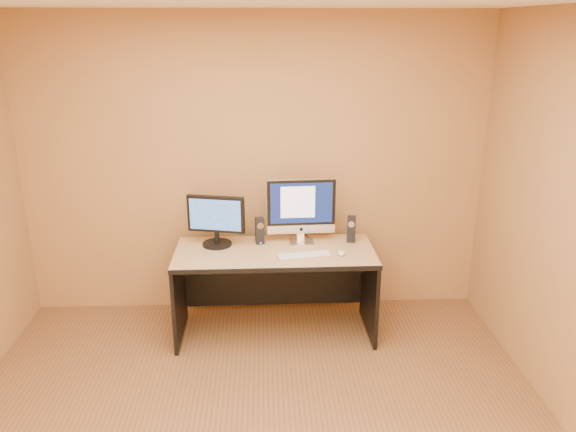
# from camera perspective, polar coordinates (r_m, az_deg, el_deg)

# --- Properties ---
(walls) EXTENTS (4.00, 4.00, 2.60)m
(walls) POSITION_cam_1_polar(r_m,az_deg,el_deg) (2.97, -3.85, -4.41)
(walls) COLOR #9F6C40
(walls) RESTS_ON ground
(desk) EXTENTS (1.62, 0.72, 0.74)m
(desk) POSITION_cam_1_polar(r_m,az_deg,el_deg) (4.69, -1.32, -7.77)
(desk) COLOR tan
(desk) RESTS_ON ground
(imac) EXTENTS (0.58, 0.24, 0.55)m
(imac) POSITION_cam_1_polar(r_m,az_deg,el_deg) (4.62, 1.38, 0.51)
(imac) COLOR silver
(imac) RESTS_ON desk
(second_monitor) EXTENTS (0.52, 0.34, 0.42)m
(second_monitor) POSITION_cam_1_polar(r_m,az_deg,el_deg) (4.61, -7.30, -0.51)
(second_monitor) COLOR black
(second_monitor) RESTS_ON desk
(speaker_left) EXTENTS (0.08, 0.08, 0.22)m
(speaker_left) POSITION_cam_1_polar(r_m,az_deg,el_deg) (4.66, -2.89, -1.50)
(speaker_left) COLOR black
(speaker_left) RESTS_ON desk
(speaker_right) EXTENTS (0.08, 0.08, 0.22)m
(speaker_right) POSITION_cam_1_polar(r_m,az_deg,el_deg) (4.72, 6.46, -1.33)
(speaker_right) COLOR black
(speaker_right) RESTS_ON desk
(keyboard) EXTENTS (0.45, 0.19, 0.02)m
(keyboard) POSITION_cam_1_polar(r_m,az_deg,el_deg) (4.43, 1.64, -4.01)
(keyboard) COLOR silver
(keyboard) RESTS_ON desk
(mouse) EXTENTS (0.08, 0.11, 0.04)m
(mouse) POSITION_cam_1_polar(r_m,az_deg,el_deg) (4.47, 5.45, -3.73)
(mouse) COLOR silver
(mouse) RESTS_ON desk
(cable_a) EXTENTS (0.09, 0.21, 0.01)m
(cable_a) POSITION_cam_1_polar(r_m,az_deg,el_deg) (4.84, 1.95, -2.05)
(cable_a) COLOR black
(cable_a) RESTS_ON desk
(cable_b) EXTENTS (0.08, 0.17, 0.01)m
(cable_b) POSITION_cam_1_polar(r_m,az_deg,el_deg) (4.81, 1.05, -2.17)
(cable_b) COLOR black
(cable_b) RESTS_ON desk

